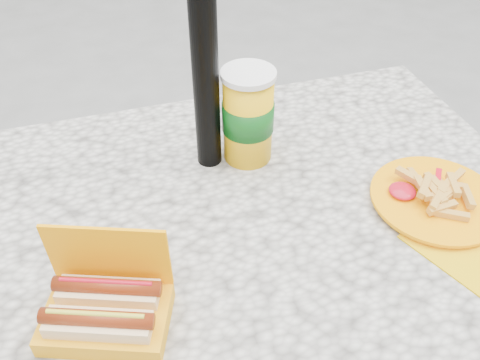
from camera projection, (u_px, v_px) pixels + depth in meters
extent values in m
cube|color=beige|center=(231.00, 220.00, 0.97)|extent=(1.20, 0.80, 0.05)
cylinder|color=black|center=(16.00, 282.00, 1.32)|extent=(0.07, 0.07, 0.70)
cylinder|color=black|center=(363.00, 204.00, 1.54)|extent=(0.07, 0.07, 0.70)
cube|color=#FF9901|center=(107.00, 319.00, 0.76)|extent=(0.21, 0.18, 0.03)
cube|color=#FF9901|center=(108.00, 255.00, 0.75)|extent=(0.18, 0.07, 0.12)
cube|color=#F0C48B|center=(100.00, 328.00, 0.72)|extent=(0.16, 0.09, 0.04)
cylinder|color=maroon|center=(97.00, 319.00, 0.71)|extent=(0.16, 0.08, 0.02)
cylinder|color=gold|center=(95.00, 314.00, 0.70)|extent=(0.13, 0.06, 0.01)
cube|color=#F0C48B|center=(110.00, 296.00, 0.76)|extent=(0.16, 0.09, 0.04)
cylinder|color=maroon|center=(107.00, 286.00, 0.75)|extent=(0.16, 0.08, 0.02)
cylinder|color=red|center=(106.00, 282.00, 0.74)|extent=(0.13, 0.06, 0.01)
cube|color=#E4B008|center=(476.00, 243.00, 0.89)|extent=(0.25, 0.25, 0.00)
cylinder|color=#FF9901|center=(436.00, 200.00, 0.96)|extent=(0.23, 0.23, 0.01)
cylinder|color=#FF9901|center=(436.00, 198.00, 0.96)|extent=(0.25, 0.25, 0.01)
cube|color=gold|center=(446.00, 185.00, 0.95)|extent=(0.06, 0.04, 0.01)
cube|color=gold|center=(447.00, 197.00, 0.93)|extent=(0.06, 0.03, 0.01)
cube|color=gold|center=(437.00, 199.00, 0.92)|extent=(0.05, 0.05, 0.02)
cube|color=gold|center=(435.00, 193.00, 0.94)|extent=(0.02, 0.06, 0.01)
cube|color=gold|center=(438.00, 194.00, 0.95)|extent=(0.03, 0.06, 0.02)
cube|color=gold|center=(423.00, 188.00, 0.94)|extent=(0.02, 0.06, 0.01)
cube|color=gold|center=(447.00, 194.00, 0.93)|extent=(0.06, 0.04, 0.01)
cube|color=gold|center=(435.00, 193.00, 0.94)|extent=(0.05, 0.05, 0.01)
cube|color=gold|center=(424.00, 186.00, 0.94)|extent=(0.05, 0.05, 0.02)
cube|color=gold|center=(443.00, 187.00, 0.96)|extent=(0.02, 0.06, 0.01)
cube|color=gold|center=(435.00, 184.00, 0.95)|extent=(0.02, 0.06, 0.01)
cube|color=gold|center=(447.00, 186.00, 0.96)|extent=(0.06, 0.04, 0.01)
cube|color=gold|center=(442.00, 208.00, 0.91)|extent=(0.06, 0.02, 0.01)
cube|color=gold|center=(445.00, 189.00, 0.96)|extent=(0.06, 0.05, 0.01)
cube|color=gold|center=(467.00, 196.00, 0.93)|extent=(0.03, 0.06, 0.01)
cube|color=gold|center=(455.00, 178.00, 0.96)|extent=(0.06, 0.04, 0.01)
cube|color=gold|center=(410.00, 177.00, 0.97)|extent=(0.04, 0.06, 0.01)
cube|color=gold|center=(452.00, 215.00, 0.91)|extent=(0.06, 0.04, 0.01)
cube|color=gold|center=(416.00, 179.00, 0.97)|extent=(0.02, 0.06, 0.02)
cube|color=gold|center=(453.00, 185.00, 0.94)|extent=(0.03, 0.06, 0.01)
ellipsoid|color=red|center=(402.00, 191.00, 0.96)|extent=(0.05, 0.05, 0.02)
cube|color=red|center=(437.00, 185.00, 0.95)|extent=(0.07, 0.09, 0.00)
cylinder|color=yellow|center=(248.00, 119.00, 1.01)|extent=(0.10, 0.10, 0.19)
cylinder|color=#0D5115|center=(248.00, 116.00, 1.01)|extent=(0.10, 0.10, 0.06)
cylinder|color=white|center=(248.00, 74.00, 0.95)|extent=(0.11, 0.11, 0.01)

